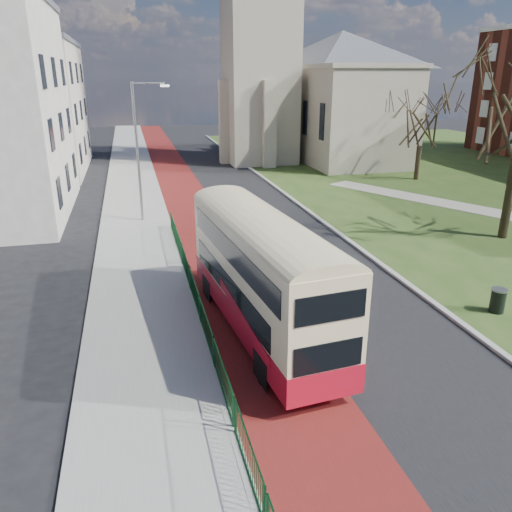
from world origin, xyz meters
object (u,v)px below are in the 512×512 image
object	(u,v)px
streetlamp	(140,145)
litter_bin	(498,300)
bus	(261,270)
winter_tree_far	(422,118)

from	to	relation	value
streetlamp	litter_bin	world-z (taller)	streetlamp
streetlamp	bus	size ratio (longest dim) A/B	0.81
winter_tree_far	litter_bin	size ratio (longest dim) A/B	7.85
bus	streetlamp	bearing A→B (deg)	96.85
winter_tree_far	litter_bin	xyz separation A→B (m)	(-10.64, -23.51, -4.58)
bus	winter_tree_far	bearing A→B (deg)	43.61
bus	litter_bin	bearing A→B (deg)	-10.21
bus	winter_tree_far	world-z (taller)	winter_tree_far
streetlamp	bus	bearing A→B (deg)	-77.47
winter_tree_far	streetlamp	bearing A→B (deg)	-161.64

